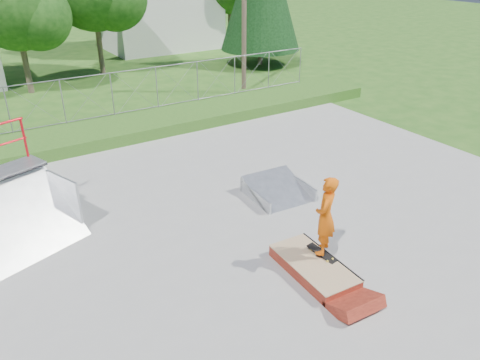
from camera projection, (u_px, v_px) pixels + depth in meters
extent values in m
plane|color=#265618|center=(253.00, 242.00, 12.08)|extent=(120.00, 120.00, 0.00)
cube|color=#989895|center=(253.00, 242.00, 12.07)|extent=(20.00, 16.00, 0.04)
cube|color=#265618|center=(124.00, 127.00, 19.15)|extent=(24.00, 3.00, 0.50)
cube|color=maroon|center=(313.00, 268.00, 10.86)|extent=(1.16, 2.23, 0.30)
cube|color=tan|center=(314.00, 262.00, 10.79)|extent=(1.18, 2.25, 0.02)
cube|color=black|center=(322.00, 253.00, 11.01)|extent=(0.34, 0.82, 0.13)
imported|color=#E3590A|center=(325.00, 219.00, 10.58)|extent=(0.83, 0.78, 1.91)
cube|color=silver|center=(159.00, 13.00, 34.96)|extent=(8.00, 6.00, 5.00)
cylinder|color=brown|center=(244.00, 13.00, 22.99)|extent=(0.24, 0.24, 8.00)
cylinder|color=brown|center=(27.00, 69.00, 24.17)|extent=(0.30, 0.30, 2.45)
sphere|color=#153D10|center=(14.00, 4.00, 22.76)|extent=(4.48, 4.48, 4.48)
sphere|color=#153D10|center=(37.00, 16.00, 22.99)|extent=(3.36, 3.36, 3.36)
cylinder|color=brown|center=(100.00, 50.00, 27.78)|extent=(0.30, 0.30, 2.80)
cylinder|color=brown|center=(230.00, 28.00, 36.38)|extent=(0.30, 0.30, 2.62)
cylinder|color=brown|center=(100.00, 34.00, 35.18)|extent=(0.30, 0.30, 2.10)
sphere|color=#153D10|center=(108.00, 3.00, 34.17)|extent=(2.88, 2.88, 2.88)
cylinder|color=brown|center=(260.00, 55.00, 30.45)|extent=(0.28, 0.28, 1.20)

